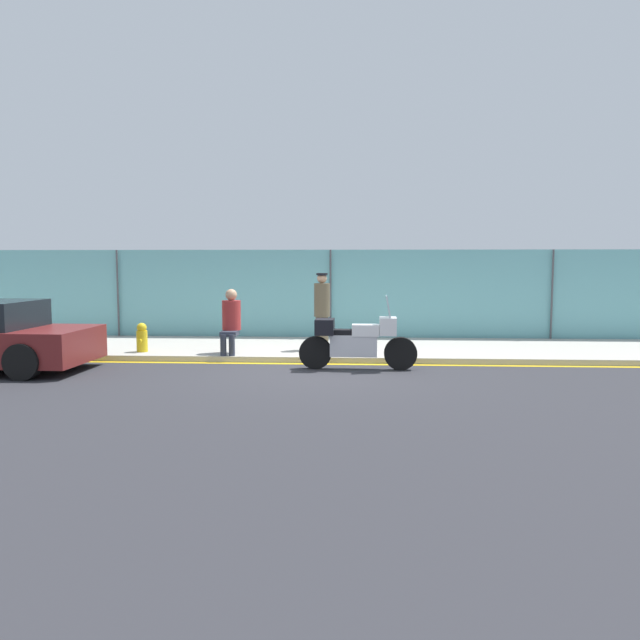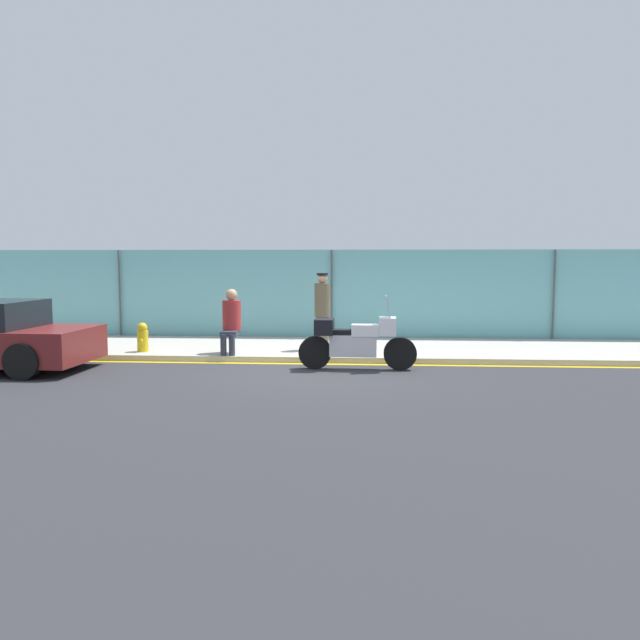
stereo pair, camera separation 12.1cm
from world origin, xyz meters
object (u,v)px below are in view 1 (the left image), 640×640
at_px(officer_standing, 322,310).
at_px(motorcycle, 357,340).
at_px(person_seated_on_curb, 231,318).
at_px(fire_hydrant, 142,338).

bearing_deg(officer_standing, motorcycle, -67.28).
relative_size(person_seated_on_curb, fire_hydrant, 2.17).
distance_m(motorcycle, person_seated_on_curb, 2.93).
relative_size(motorcycle, person_seated_on_curb, 1.66).
bearing_deg(officer_standing, person_seated_on_curb, -159.79).
distance_m(motorcycle, officer_standing, 2.05).
distance_m(officer_standing, fire_hydrant, 3.97).
xyz_separation_m(person_seated_on_curb, fire_hydrant, (-1.98, 0.09, -0.45)).
height_order(motorcycle, person_seated_on_curb, person_seated_on_curb).
height_order(person_seated_on_curb, fire_hydrant, person_seated_on_curb).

